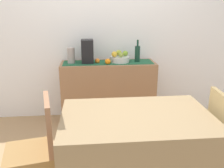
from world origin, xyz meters
TOP-DOWN VIEW (x-y plane):
  - ground_plane at (0.00, 0.00)m, footprint 6.40×6.40m
  - room_wall_rear at (0.00, 1.18)m, footprint 6.40×0.06m
  - sideboard_console at (0.06, 0.92)m, footprint 1.30×0.42m
  - table_runner at (0.06, 0.92)m, footprint 1.23×0.32m
  - fruit_bowl at (0.23, 0.92)m, footprint 0.26×0.26m
  - apple_left at (0.24, 0.86)m, footprint 0.06×0.06m
  - apple_front at (0.22, 0.98)m, footprint 0.08×0.08m
  - apple_rear at (0.15, 0.89)m, footprint 0.08×0.08m
  - apple_center at (0.31, 0.95)m, footprint 0.07×0.07m
  - wine_bottle at (0.47, 0.92)m, footprint 0.07×0.07m
  - coffee_maker at (-0.22, 0.92)m, footprint 0.16×0.18m
  - ceramic_vase at (-0.44, 0.92)m, footprint 0.10×0.10m
  - orange_loose_end at (-0.09, 0.89)m, footprint 0.07×0.07m
  - orange_loose_near_bowl at (0.05, 0.82)m, footprint 0.08×0.08m
  - dining_table at (0.19, -0.52)m, footprint 1.28×0.84m

SIDE VIEW (x-z plane):
  - ground_plane at x=0.00m, z-range -0.02..0.00m
  - dining_table at x=0.19m, z-range 0.00..0.74m
  - sideboard_console at x=0.06m, z-range 0.00..0.87m
  - table_runner at x=0.06m, z-range 0.87..0.87m
  - orange_loose_end at x=-0.09m, z-range 0.87..0.93m
  - orange_loose_near_bowl at x=0.05m, z-range 0.87..0.94m
  - fruit_bowl at x=0.23m, z-range 0.87..0.95m
  - ceramic_vase at x=-0.44m, z-range 0.87..1.08m
  - apple_left at x=0.24m, z-range 0.95..1.01m
  - wine_bottle at x=0.47m, z-range 0.83..1.14m
  - apple_center at x=0.31m, z-range 0.95..1.02m
  - apple_rear at x=0.15m, z-range 0.95..1.03m
  - apple_front at x=0.22m, z-range 0.95..1.03m
  - coffee_maker at x=-0.22m, z-range 0.87..1.19m
  - room_wall_rear at x=0.00m, z-range 0.00..2.70m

